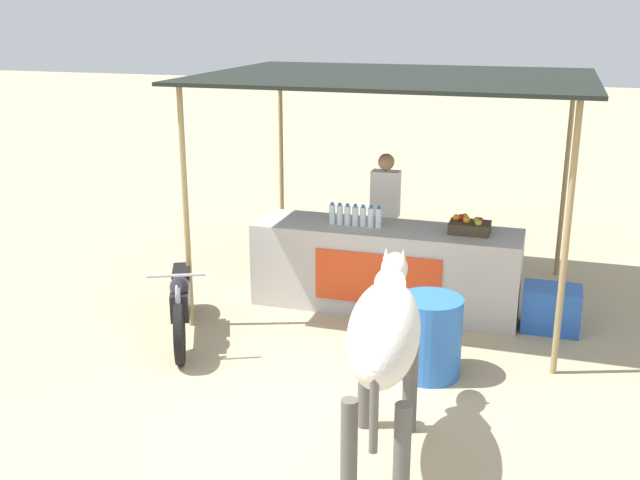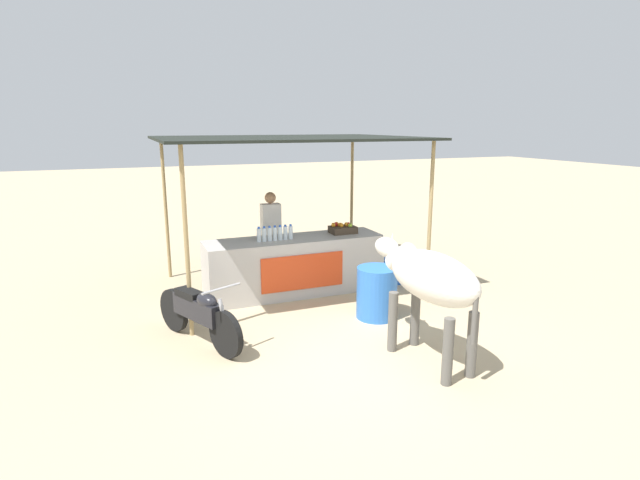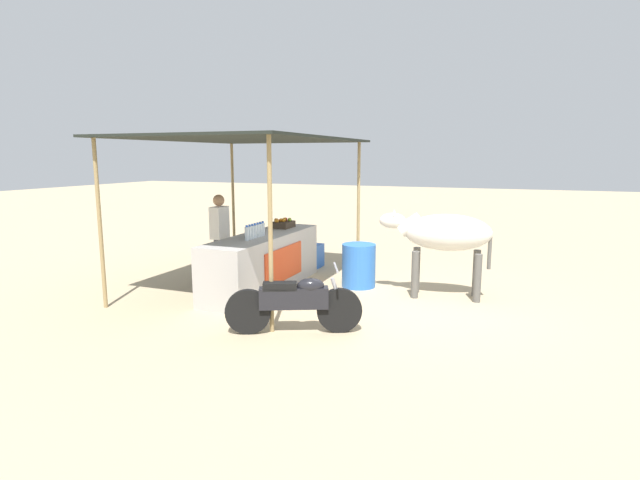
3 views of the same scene
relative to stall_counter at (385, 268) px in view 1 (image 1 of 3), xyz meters
The scene contains 10 objects.
ground_plane 2.25m from the stall_counter, 90.00° to the right, with size 60.00×60.00×0.00m, color tan.
stall_counter is the anchor object (origin of this frame).
stall_awning 2.05m from the stall_counter, 90.00° to the left, with size 4.20×3.20×2.61m.
water_bottle_row 0.69m from the stall_counter, behind, with size 0.61×0.07×0.25m.
fruit_crate 1.07m from the stall_counter, ahead, with size 0.44×0.32×0.18m.
vendor_behind_counter 0.86m from the stall_counter, 103.69° to the left, with size 0.34×0.22×1.65m.
cooler_box 1.86m from the stall_counter, ahead, with size 0.60×0.44×0.48m, color blue.
water_barrel 1.69m from the stall_counter, 63.26° to the right, with size 0.60×0.60×0.77m, color blue.
cow 3.10m from the stall_counter, 77.77° to the right, with size 0.70×1.85×1.44m.
motorcycle_parked 2.34m from the stall_counter, 141.45° to the right, with size 0.90×1.67×0.90m.
Camera 1 is at (1.69, -5.71, 3.30)m, focal length 42.00 mm.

